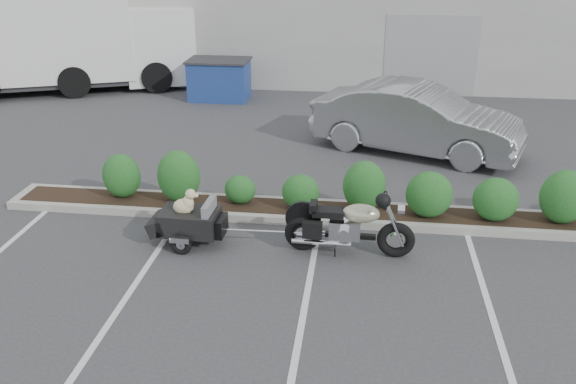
# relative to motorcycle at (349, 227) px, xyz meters

# --- Properties ---
(ground) EXTENTS (90.00, 90.00, 0.00)m
(ground) POSITION_rel_motorcycle_xyz_m (-1.77, -0.78, -0.51)
(ground) COLOR #38383A
(ground) RESTS_ON ground
(planter_kerb) EXTENTS (12.00, 1.00, 0.15)m
(planter_kerb) POSITION_rel_motorcycle_xyz_m (-0.77, 1.42, -0.43)
(planter_kerb) COLOR #9E9E93
(planter_kerb) RESTS_ON ground
(building) EXTENTS (26.00, 10.00, 4.00)m
(building) POSITION_rel_motorcycle_xyz_m (-1.77, 16.22, 1.49)
(building) COLOR #9EA099
(building) RESTS_ON ground
(motorcycle) EXTENTS (2.22, 0.75, 1.27)m
(motorcycle) POSITION_rel_motorcycle_xyz_m (0.00, 0.00, 0.00)
(motorcycle) COLOR black
(motorcycle) RESTS_ON ground
(pet_trailer) EXTENTS (1.77, 0.98, 1.06)m
(pet_trailer) POSITION_rel_motorcycle_xyz_m (-2.78, 0.02, -0.06)
(pet_trailer) COLOR black
(pet_trailer) RESTS_ON ground
(sedan) EXTENTS (5.35, 3.43, 1.67)m
(sedan) POSITION_rel_motorcycle_xyz_m (1.44, 5.43, 0.32)
(sedan) COLOR #A2A2A9
(sedan) RESTS_ON ground
(dumpster) EXTENTS (1.97, 1.35, 1.29)m
(dumpster) POSITION_rel_motorcycle_xyz_m (-4.53, 9.83, 0.15)
(dumpster) COLOR navy
(dumpster) RESTS_ON ground
(delivery_truck) EXTENTS (8.40, 5.36, 3.68)m
(delivery_truck) POSITION_rel_motorcycle_xyz_m (-9.58, 10.66, 1.26)
(delivery_truck) COLOR white
(delivery_truck) RESTS_ON ground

